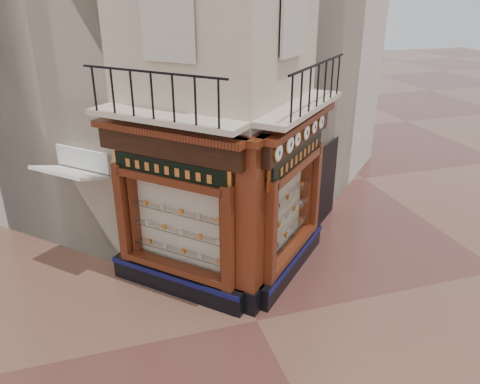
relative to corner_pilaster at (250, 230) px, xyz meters
name	(u,v)px	position (x,y,z in m)	size (l,w,h in m)	color
ground	(257,321)	(0.00, -0.50, -1.95)	(80.00, 80.00, 0.00)	#4F2A25
main_building	(187,10)	(0.00, 5.66, 4.05)	(8.00, 8.00, 12.00)	#BFAF95
neighbour_left	(95,25)	(-2.47, 8.13, 3.55)	(8.00, 8.00, 11.00)	beige
neighbour_right	(244,22)	(2.47, 8.13, 3.55)	(8.00, 8.00, 11.00)	beige
shopfront_left	(174,216)	(-1.41, 1.07, 0.03)	(2.86, 2.86, 3.98)	black
shopfront_right	(292,200)	(1.41, 1.07, 0.03)	(2.86, 2.86, 3.98)	black
corner_pilaster	(250,230)	(0.00, 0.00, 0.00)	(0.85, 0.85, 3.98)	black
balcony	(236,112)	(0.00, 0.99, 2.27)	(5.94, 2.97, 1.03)	#BFAF95
clock_a	(278,152)	(0.54, -0.06, 1.67)	(0.30, 0.30, 0.37)	gold
clock_b	(289,144)	(0.96, 0.36, 1.67)	(0.31, 0.31, 0.39)	gold
clock_c	(297,139)	(1.26, 0.65, 1.67)	(0.27, 0.27, 0.33)	gold
clock_d	(306,132)	(1.64, 1.04, 1.67)	(0.28, 0.28, 0.35)	gold
clock_e	(314,127)	(2.02, 1.41, 1.67)	(0.27, 0.27, 0.33)	gold
clock_f	(321,122)	(2.36, 1.76, 1.67)	(0.28, 0.28, 0.35)	gold
awning	(85,267)	(-3.53, 2.82, -1.95)	(1.64, 0.98, 0.08)	silver
signboard_left	(169,169)	(-1.46, 1.01, 1.15)	(2.15, 2.15, 0.58)	#DE9141
signboard_right	(298,156)	(1.46, 1.01, 1.15)	(2.26, 2.26, 0.61)	#DE9141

